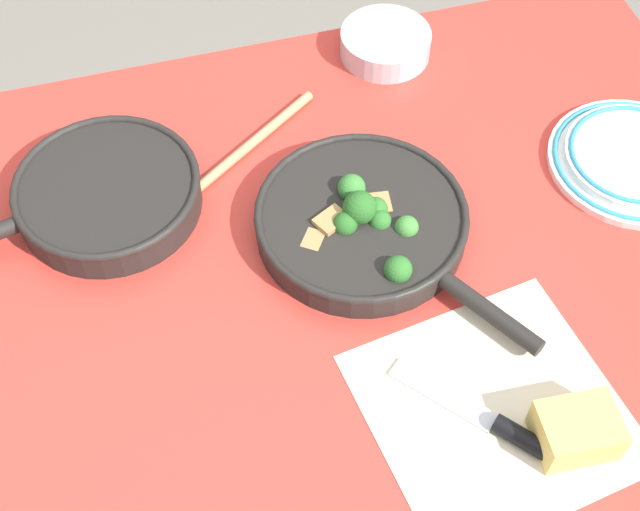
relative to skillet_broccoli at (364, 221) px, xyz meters
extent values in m
plane|color=slate|center=(-0.07, -0.04, -0.79)|extent=(14.00, 14.00, 0.00)
cube|color=red|center=(-0.07, -0.04, -0.04)|extent=(1.34, 0.93, 0.03)
cylinder|color=#BCBCC1|center=(0.53, 0.37, -0.42)|extent=(0.05, 0.05, 0.73)
cylinder|color=black|center=(0.00, 0.00, -0.01)|extent=(0.30, 0.30, 0.04)
torus|color=black|center=(0.00, 0.00, 0.01)|extent=(0.30, 0.30, 0.01)
cylinder|color=black|center=(0.11, -0.19, 0.00)|extent=(0.10, 0.15, 0.02)
cylinder|color=#2C6823|center=(0.00, 0.05, 0.00)|extent=(0.01, 0.01, 0.02)
sphere|color=#387A33|center=(0.00, 0.05, 0.02)|extent=(0.04, 0.04, 0.04)
cylinder|color=#245B1C|center=(0.02, 0.01, -0.01)|extent=(0.01, 0.01, 0.02)
sphere|color=#2D6B28|center=(0.02, 0.01, 0.01)|extent=(0.03, 0.03, 0.03)
cylinder|color=#245B1C|center=(0.01, -0.10, -0.01)|extent=(0.01, 0.01, 0.02)
sphere|color=#2D6B28|center=(0.01, -0.10, 0.02)|extent=(0.04, 0.04, 0.04)
cylinder|color=#205218|center=(-0.01, 0.00, 0.00)|extent=(0.02, 0.02, 0.03)
sphere|color=#286023|center=(-0.01, 0.00, 0.03)|extent=(0.05, 0.05, 0.05)
cylinder|color=#245B1C|center=(0.02, -0.01, -0.01)|extent=(0.01, 0.01, 0.02)
sphere|color=#2D6B28|center=(0.02, -0.01, 0.01)|extent=(0.03, 0.03, 0.03)
cylinder|color=#357027|center=(0.05, -0.03, -0.01)|extent=(0.01, 0.01, 0.02)
sphere|color=#428438|center=(0.05, -0.03, 0.01)|extent=(0.03, 0.03, 0.03)
cylinder|color=#205218|center=(-0.03, -0.01, -0.01)|extent=(0.01, 0.01, 0.02)
sphere|color=#286023|center=(-0.03, -0.01, 0.02)|extent=(0.03, 0.03, 0.03)
cylinder|color=#245B1C|center=(-0.01, 0.00, -0.01)|extent=(0.01, 0.01, 0.02)
sphere|color=#2D6B28|center=(-0.01, 0.00, 0.02)|extent=(0.04, 0.04, 0.04)
cube|color=#AD7F4C|center=(-0.08, -0.02, 0.00)|extent=(0.04, 0.04, 0.03)
cube|color=#AD7F4C|center=(0.03, 0.02, 0.00)|extent=(0.03, 0.04, 0.03)
cube|color=#AD7F4C|center=(-0.05, 0.00, 0.00)|extent=(0.05, 0.05, 0.04)
cylinder|color=black|center=(-0.33, 0.15, 0.00)|extent=(0.26, 0.26, 0.05)
torus|color=black|center=(-0.33, 0.15, 0.02)|extent=(0.27, 0.27, 0.01)
cylinder|color=#DBC156|center=(-0.33, 0.15, -0.01)|extent=(0.21, 0.21, 0.02)
cylinder|color=tan|center=(-0.13, 0.19, -0.02)|extent=(0.27, 0.19, 0.02)
ellipsoid|color=tan|center=(-0.28, 0.09, -0.02)|extent=(0.08, 0.07, 0.02)
cube|color=beige|center=(0.07, -0.31, -0.03)|extent=(0.34, 0.33, 0.00)
cube|color=silver|center=(0.02, -0.27, -0.02)|extent=(0.11, 0.13, 0.01)
cylinder|color=black|center=(0.09, -0.36, -0.01)|extent=(0.07, 0.08, 0.02)
cube|color=#E0C15B|center=(0.15, -0.37, 0.00)|extent=(0.10, 0.08, 0.06)
cylinder|color=white|center=(0.43, 0.01, -0.02)|extent=(0.25, 0.25, 0.01)
torus|color=teal|center=(0.43, 0.01, -0.01)|extent=(0.24, 0.24, 0.01)
cylinder|color=white|center=(0.43, 0.01, -0.01)|extent=(0.21, 0.21, 0.01)
torus|color=teal|center=(0.43, 0.01, 0.00)|extent=(0.20, 0.20, 0.01)
cylinder|color=#B7B7BC|center=(0.15, 0.35, 0.00)|extent=(0.15, 0.15, 0.04)
camera|label=1|loc=(-0.27, -0.72, 0.97)|focal=50.00mm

